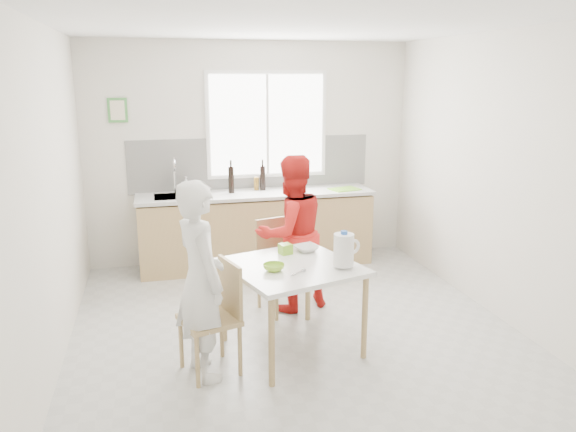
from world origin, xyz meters
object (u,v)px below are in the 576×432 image
chair_left (217,312)px  person_red (291,233)px  milk_jug (344,249)px  wine_bottle_a (231,180)px  dining_table (292,274)px  chair_far (280,260)px  bowl_white (307,249)px  wine_bottle_b (263,178)px  person_white (200,280)px  bowl_green (274,267)px

chair_left → person_red: 1.41m
person_red → milk_jug: person_red is taller
chair_left → person_red: (0.86, 1.07, 0.29)m
wine_bottle_a → milk_jug: bearing=-77.0°
dining_table → person_red: (0.21, 0.88, 0.09)m
chair_far → bowl_white: size_ratio=4.50×
dining_table → wine_bottle_a: size_ratio=3.86×
chair_far → person_red: size_ratio=0.59×
wine_bottle_a → wine_bottle_b: bearing=12.1°
person_white → wine_bottle_a: size_ratio=4.85×
person_white → bowl_green: 0.61m
dining_table → wine_bottle_b: bearing=84.7°
person_white → milk_jug: bearing=-103.9°
bowl_green → wine_bottle_a: bearing=90.0°
person_white → person_red: person_white is taller
milk_jug → chair_far: bearing=88.7°
bowl_green → bowl_white: 0.58m
chair_left → bowl_white: bearing=104.3°
wine_bottle_a → chair_left: bearing=-100.8°
person_white → wine_bottle_a: 2.61m
chair_left → bowl_green: size_ratio=5.09×
chair_left → chair_far: 1.32m
dining_table → wine_bottle_b: 2.41m
bowl_green → wine_bottle_a: wine_bottle_a is taller
chair_far → wine_bottle_a: (-0.28, 1.40, 0.58)m
chair_far → bowl_white: 0.64m
person_white → bowl_green: size_ratio=8.90×
bowl_white → wine_bottle_a: bearing=101.3°
chair_far → person_white: (-0.87, -1.12, 0.27)m
bowl_green → chair_left: bearing=-169.1°
milk_jug → bowl_white: bearing=92.6°
person_white → milk_jug: (1.17, 0.06, 0.14)m
dining_table → bowl_green: size_ratio=7.07×
milk_jug → wine_bottle_a: 2.53m
chair_far → wine_bottle_a: 1.54m
wine_bottle_b → person_white: bearing=-110.9°
person_red → bowl_white: (0.00, -0.55, 0.01)m
chair_far → milk_jug: milk_jug is taller
chair_far → wine_bottle_a: size_ratio=2.86×
chair_left → milk_jug: size_ratio=3.05×
chair_left → chair_far: bearing=128.4°
chair_far → chair_left: bearing=-141.6°
chair_left → person_white: size_ratio=0.57×
bowl_green → bowl_white: bowl_green is taller
chair_far → bowl_white: chair_far is taller
chair_far → person_white: size_ratio=0.59×
wine_bottle_a → person_white: bearing=-103.3°
person_red → wine_bottle_b: size_ratio=5.17×
dining_table → milk_jug: (0.39, -0.18, 0.24)m
dining_table → chair_far: chair_far is taller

